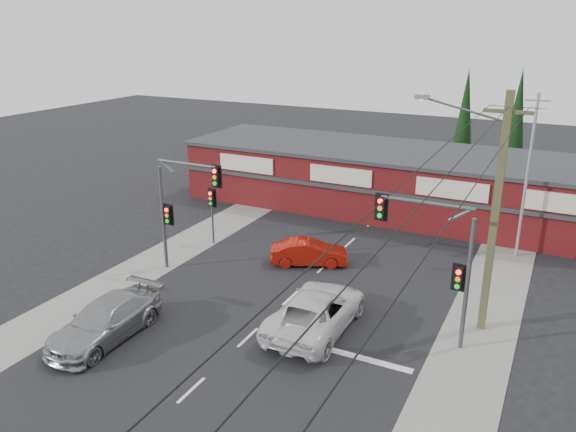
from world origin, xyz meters
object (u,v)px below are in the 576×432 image
at_px(red_sedan, 309,252).
at_px(shop_building, 375,177).
at_px(silver_suv, 105,321).
at_px(white_suv, 316,311).
at_px(utility_pole, 492,208).

height_order(red_sedan, shop_building, shop_building).
distance_m(silver_suv, red_sedan, 11.44).
xyz_separation_m(silver_suv, shop_building, (4.22, 21.80, 1.34)).
bearing_deg(silver_suv, red_sedan, 67.21).
bearing_deg(silver_suv, shop_building, 78.55).
bearing_deg(silver_suv, white_suv, 31.29).
xyz_separation_m(shop_building, utility_pole, (9.36, -14.00, 3.26)).
bearing_deg(shop_building, utility_pole, -56.24).
distance_m(white_suv, shop_building, 17.54).
bearing_deg(shop_building, red_sedan, -89.39).
bearing_deg(red_sedan, shop_building, -24.55).
height_order(red_sedan, utility_pole, utility_pole).
height_order(white_suv, red_sedan, white_suv).
bearing_deg(shop_building, white_suv, -79.44).
distance_m(white_suv, utility_pole, 8.29).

